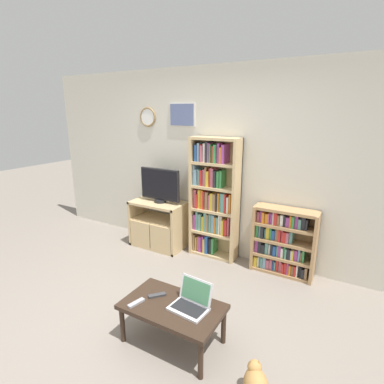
{
  "coord_description": "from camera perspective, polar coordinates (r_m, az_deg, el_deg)",
  "views": [
    {
      "loc": [
        1.78,
        -1.82,
        2.02
      ],
      "look_at": [
        0.14,
        1.04,
        1.12
      ],
      "focal_mm": 28.0,
      "sensor_mm": 36.0,
      "label": 1
    }
  ],
  "objects": [
    {
      "name": "bookshelf_tall",
      "position": [
        4.15,
        4.02,
        -1.27
      ],
      "size": [
        0.67,
        0.26,
        1.68
      ],
      "color": "tan",
      "rests_on": "ground_plane"
    },
    {
      "name": "remote_far_from_laptop",
      "position": [
        2.84,
        -10.59,
        -20.05
      ],
      "size": [
        0.08,
        0.17,
        0.02
      ],
      "rotation": [
        0.0,
        0.0,
        6.04
      ],
      "color": "#99999E",
      "rests_on": "coffee_table"
    },
    {
      "name": "ground_plane",
      "position": [
        3.25,
        -12.49,
        -23.57
      ],
      "size": [
        18.0,
        18.0,
        0.0
      ],
      "primitive_type": "plane",
      "color": "gray"
    },
    {
      "name": "coffee_table",
      "position": [
        2.82,
        -3.74,
        -21.38
      ],
      "size": [
        0.88,
        0.52,
        0.38
      ],
      "color": "#332319",
      "rests_on": "ground_plane"
    },
    {
      "name": "television",
      "position": [
        4.41,
        -6.12,
        1.24
      ],
      "size": [
        0.65,
        0.18,
        0.51
      ],
      "color": "black",
      "rests_on": "tv_stand"
    },
    {
      "name": "tv_stand",
      "position": [
        4.6,
        -6.44,
        -6.09
      ],
      "size": [
        0.81,
        0.48,
        0.7
      ],
      "color": "tan",
      "rests_on": "ground_plane"
    },
    {
      "name": "wall_back",
      "position": [
        4.21,
        4.23,
        5.47
      ],
      "size": [
        5.95,
        0.09,
        2.6
      ],
      "color": "beige",
      "rests_on": "ground_plane"
    },
    {
      "name": "remote_near_laptop",
      "position": [
        2.9,
        -6.68,
        -18.95
      ],
      "size": [
        0.14,
        0.15,
        0.02
      ],
      "rotation": [
        0.0,
        0.0,
        2.41
      ],
      "color": "#38383A",
      "rests_on": "coffee_table"
    },
    {
      "name": "bookshelf_short",
      "position": [
        3.99,
        16.77,
        -9.08
      ],
      "size": [
        0.77,
        0.26,
        0.86
      ],
      "color": "tan",
      "rests_on": "ground_plane"
    },
    {
      "name": "laptop",
      "position": [
        2.73,
        -0.1,
        -20.09
      ],
      "size": [
        0.34,
        0.28,
        0.23
      ],
      "rotation": [
        0.0,
        0.0,
        -0.09
      ],
      "color": "silver",
      "rests_on": "coffee_table"
    }
  ]
}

